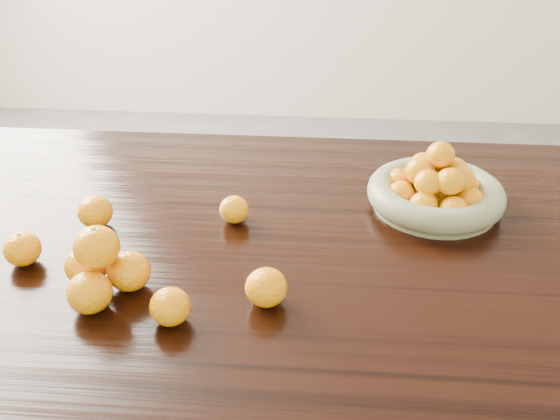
# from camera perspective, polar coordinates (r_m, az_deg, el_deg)

# --- Properties ---
(dining_table) EXTENTS (2.00, 1.00, 0.75)m
(dining_table) POSITION_cam_1_polar(r_m,az_deg,el_deg) (1.28, 0.07, -6.11)
(dining_table) COLOR black
(dining_table) RESTS_ON ground
(fruit_bowl) EXTENTS (0.29, 0.29, 0.15)m
(fruit_bowl) POSITION_cam_1_polar(r_m,az_deg,el_deg) (1.35, 14.08, 1.77)
(fruit_bowl) COLOR gray
(fruit_bowl) RESTS_ON dining_table
(orange_pyramid) EXTENTS (0.15, 0.15, 0.13)m
(orange_pyramid) POSITION_cam_1_polar(r_m,az_deg,el_deg) (1.10, -16.09, -5.16)
(orange_pyramid) COLOR #FFA107
(orange_pyramid) RESTS_ON dining_table
(loose_orange_0) EXTENTS (0.07, 0.07, 0.06)m
(loose_orange_0) POSITION_cam_1_polar(r_m,az_deg,el_deg) (1.24, -22.50, -3.30)
(loose_orange_0) COLOR #FFA107
(loose_orange_0) RESTS_ON dining_table
(loose_orange_1) EXTENTS (0.07, 0.07, 0.06)m
(loose_orange_1) POSITION_cam_1_polar(r_m,az_deg,el_deg) (1.03, -10.01, -8.69)
(loose_orange_1) COLOR #FFA107
(loose_orange_1) RESTS_ON dining_table
(loose_orange_2) EXTENTS (0.07, 0.07, 0.07)m
(loose_orange_2) POSITION_cam_1_polar(r_m,az_deg,el_deg) (1.05, -1.27, -7.08)
(loose_orange_2) COLOR #FFA107
(loose_orange_2) RESTS_ON dining_table
(loose_orange_3) EXTENTS (0.07, 0.07, 0.07)m
(loose_orange_3) POSITION_cam_1_polar(r_m,az_deg,el_deg) (1.31, -16.56, -0.14)
(loose_orange_3) COLOR #FFA107
(loose_orange_3) RESTS_ON dining_table
(loose_orange_5) EXTENTS (0.06, 0.06, 0.06)m
(loose_orange_5) POSITION_cam_1_polar(r_m,az_deg,el_deg) (1.27, -4.21, 0.05)
(loose_orange_5) COLOR #FFA107
(loose_orange_5) RESTS_ON dining_table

